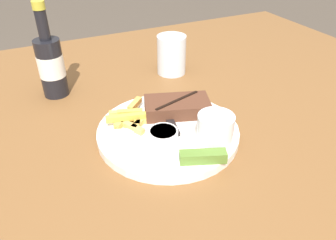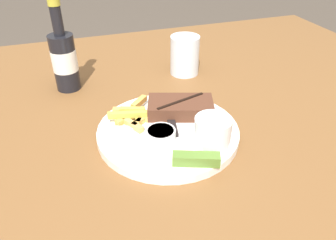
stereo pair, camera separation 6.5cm
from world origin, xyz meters
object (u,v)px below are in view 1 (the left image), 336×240
Objects in this scene: fork_utensil at (131,130)px; beer_bottle at (51,64)px; steak_portion at (177,107)px; coleslaw_cup at (215,128)px; knife_utensil at (168,118)px; dipping_sauce_cup at (163,135)px; dinner_plate at (168,132)px; drinking_glass at (171,55)px; pickle_spear at (203,157)px.

beer_bottle reaches higher than fork_utensil.
steak_portion is 2.26× the size of coleslaw_cup.
beer_bottle reaches higher than knife_utensil.
dipping_sauce_cup is 0.25× the size of beer_bottle.
fork_utensil is at bearing -67.86° from beer_bottle.
beer_bottle is (-0.17, 0.28, 0.07)m from dinner_plate.
steak_portion reaches higher than dipping_sauce_cup.
dipping_sauce_cup is 0.54× the size of drinking_glass.
coleslaw_cup is 1.20× the size of dipping_sauce_cup.
dipping_sauce_cup is at bearing -118.59° from drinking_glass.
knife_utensil reaches higher than dinner_plate.
coleslaw_cup reaches higher than dinner_plate.
fork_utensil is (-0.13, 0.10, -0.03)m from coleslaw_cup.
dipping_sauce_cup is at bearing 113.65° from pickle_spear.
dinner_plate is 3.37× the size of pickle_spear.
dipping_sauce_cup is at bearing -128.26° from dinner_plate.
fork_utensil is at bearing 142.26° from coleslaw_cup.
coleslaw_cup is at bearing -28.55° from dipping_sauce_cup.
dinner_plate is 0.12m from pickle_spear.
dinner_plate is at bearing -117.28° from drinking_glass.
coleslaw_cup is at bearing -52.66° from dinner_plate.
drinking_glass reaches higher than dinner_plate.
fork_utensil is (-0.11, -0.02, -0.01)m from steak_portion.
pickle_spear is 0.81× the size of drinking_glass.
steak_portion is at bearing 29.09° from fork_utensil.
steak_portion reaches higher than dinner_plate.
pickle_spear is 0.40m from drinking_glass.
pickle_spear is (0.01, -0.12, 0.02)m from dinner_plate.
dinner_plate is 0.33m from beer_bottle.
drinking_glass reaches higher than pickle_spear.
pickle_spear is at bearing -64.68° from beer_bottle.
coleslaw_cup is 0.12m from knife_utensil.
dipping_sauce_cup is (-0.03, -0.03, 0.02)m from dinner_plate.
fork_utensil is 0.58× the size of beer_bottle.
steak_portion is 0.12m from fork_utensil.
pickle_spear is at bearing -169.75° from knife_utensil.
beer_bottle is at bearing 133.32° from steak_portion.
drinking_glass is (0.08, 0.34, 0.00)m from coleslaw_cup.
beer_bottle is (-0.15, 0.31, 0.05)m from dipping_sauce_cup.
coleslaw_cup reaches higher than dipping_sauce_cup.
dinner_plate is at bearing 165.26° from knife_utensil.
fork_utensil is (-0.07, 0.02, 0.01)m from dinner_plate.
pickle_spear is 0.44m from beer_bottle.
steak_portion is 0.24m from drinking_glass.
coleslaw_cup reaches higher than pickle_spear.
steak_portion is at bearing -113.04° from drinking_glass.
pickle_spear is (-0.03, -0.16, -0.00)m from steak_portion.
dinner_plate is at bearing 127.34° from coleslaw_cup.
drinking_glass reaches higher than coleslaw_cup.
knife_utensil is at bearing 63.77° from dinner_plate.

